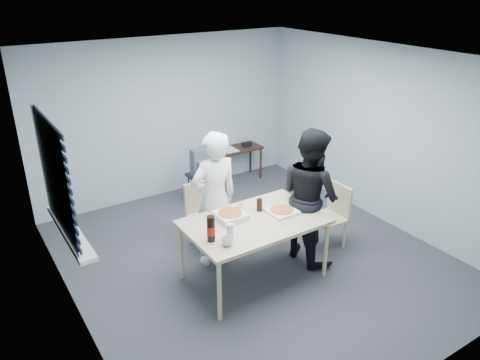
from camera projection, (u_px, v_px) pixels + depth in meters
room at (59, 185)px, 4.85m from camera, size 5.00×5.00×5.00m
dining_table at (254, 225)px, 5.52m from camera, size 1.63×1.03×0.79m
chair_far at (202, 210)px, 6.36m from camera, size 0.42×0.42×0.89m
chair_right at (333, 211)px, 6.31m from camera, size 0.42×0.42×0.89m
person_white at (214, 199)px, 5.80m from camera, size 0.65×0.42×1.77m
person_black at (310, 195)px, 5.91m from camera, size 0.47×0.86×1.77m
side_table at (236, 152)px, 8.34m from camera, size 0.92×0.41×0.61m
stool at (202, 181)px, 7.45m from camera, size 0.39×0.39×0.54m
backpack at (201, 162)px, 7.31m from camera, size 0.31×0.23×0.43m
pizza_box_a at (230, 215)px, 5.53m from camera, size 0.34×0.34×0.08m
pizza_box_b at (282, 211)px, 5.68m from camera, size 0.33×0.33×0.05m
mug_a at (227, 241)px, 4.98m from camera, size 0.17×0.17×0.10m
mug_b at (239, 209)px, 5.68m from camera, size 0.10×0.10×0.09m
cola_glass at (259, 205)px, 5.70m from camera, size 0.08×0.08×0.16m
soda_bottle at (211, 229)px, 5.02m from camera, size 0.09×0.09×0.30m
plastic_cups at (230, 231)px, 5.09m from camera, size 0.09×0.09×0.18m
rubber_band at (283, 224)px, 5.41m from camera, size 0.06×0.06×0.00m
papers at (229, 150)px, 8.23m from camera, size 0.29×0.36×0.01m
black_box at (247, 144)px, 8.40m from camera, size 0.18×0.14×0.07m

